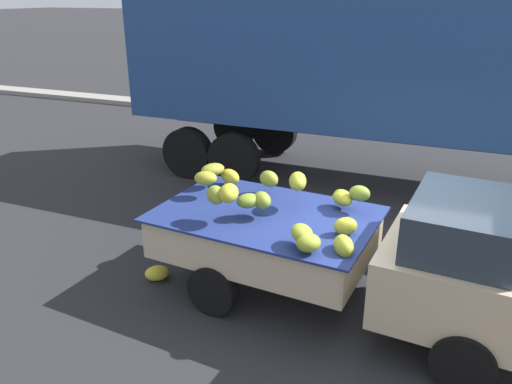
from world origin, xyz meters
TOP-DOWN VIEW (x-y plane):
  - ground at (0.00, 0.00)m, footprint 220.00×220.00m
  - curb_strip at (0.00, 9.22)m, footprint 80.00×0.80m
  - pickup_truck at (0.43, -0.34)m, footprint 5.00×2.18m
  - semi_trailer at (-0.01, 4.45)m, footprint 12.00×2.70m
  - fallen_banana_bunch_near_tailgate at (-2.92, -0.62)m, footprint 0.43×0.42m

SIDE VIEW (x-z plane):
  - ground at x=0.00m, z-range 0.00..0.00m
  - curb_strip at x=0.00m, z-range 0.00..0.16m
  - fallen_banana_bunch_near_tailgate at x=-2.92m, z-range 0.00..0.20m
  - pickup_truck at x=0.43m, z-range 0.04..1.74m
  - semi_trailer at x=-0.01m, z-range 0.57..4.52m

